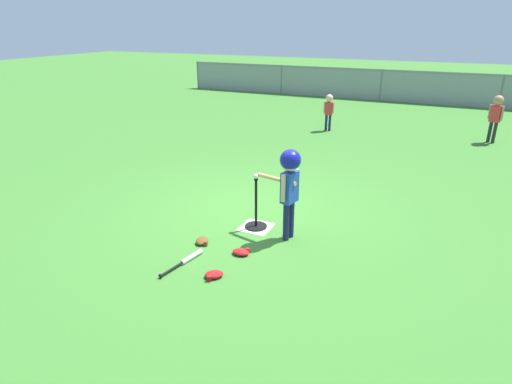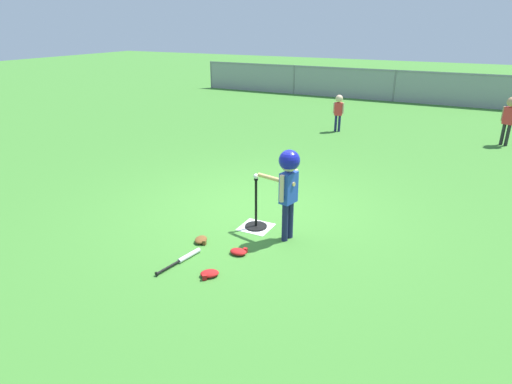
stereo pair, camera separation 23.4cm
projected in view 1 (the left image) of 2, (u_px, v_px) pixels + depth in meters
ground_plane at (257, 209)px, 6.87m from camera, size 60.00×60.00×0.00m
home_plate at (256, 227)px, 6.28m from camera, size 0.44×0.44×0.01m
batting_tee at (256, 219)px, 6.24m from camera, size 0.32×0.32×0.75m
baseball_on_tee at (256, 176)px, 5.99m from camera, size 0.07×0.07×0.07m
batter_child at (290, 176)px, 5.64m from camera, size 0.64×0.35×1.27m
fielder_deep_left at (496, 113)px, 10.40m from camera, size 0.31×0.23×1.16m
fielder_deep_center at (329, 108)px, 11.61m from camera, size 0.29×0.20×0.99m
spare_bat_silver at (188, 259)px, 5.37m from camera, size 0.18×0.72×0.06m
glove_by_plate at (202, 241)px, 5.82m from camera, size 0.22×0.25×0.07m
glove_near_bats at (214, 275)px, 5.04m from camera, size 0.27×0.26×0.07m
glove_tossed_aside at (241, 252)px, 5.53m from camera, size 0.23×0.18×0.07m
outfield_fence at (381, 84)px, 16.14m from camera, size 16.06×0.06×1.15m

